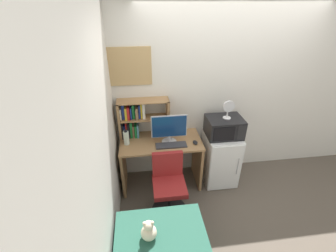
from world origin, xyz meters
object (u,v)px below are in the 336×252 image
at_px(microwave, 224,127).
at_px(desk_fan, 228,108).
at_px(monitor, 169,128).
at_px(computer_mouse, 195,142).
at_px(hutch_bookshelf, 137,118).
at_px(desk_chair, 169,188).
at_px(mini_fridge, 220,158).
at_px(teddy_bear, 149,231).
at_px(wall_corkboard, 126,67).
at_px(water_bottle, 126,138).
at_px(keyboard, 171,145).

xyz_separation_m(microwave, desk_fan, (0.02, -0.01, 0.29)).
bearing_deg(monitor, computer_mouse, -12.77).
height_order(hutch_bookshelf, desk_chair, hutch_bookshelf).
relative_size(mini_fridge, desk_chair, 0.95).
bearing_deg(teddy_bear, wall_corkboard, 95.94).
distance_m(microwave, wall_corkboard, 1.57).
bearing_deg(mini_fridge, water_bottle, 179.88).
bearing_deg(water_bottle, desk_fan, -0.22).
relative_size(desk_fan, wall_corkboard, 0.40).
bearing_deg(desk_chair, teddy_bear, -111.50).
distance_m(mini_fridge, desk_chair, 0.99).
height_order(mini_fridge, teddy_bear, mini_fridge).
height_order(computer_mouse, desk_chair, desk_chair).
bearing_deg(teddy_bear, mini_fridge, 47.38).
distance_m(keyboard, mini_fridge, 0.87).
bearing_deg(keyboard, mini_fridge, 8.99).
relative_size(hutch_bookshelf, monitor, 1.46).
relative_size(water_bottle, desk_chair, 0.25).
distance_m(keyboard, computer_mouse, 0.34).
height_order(water_bottle, desk_fan, desk_fan).
height_order(keyboard, water_bottle, water_bottle).
height_order(keyboard, desk_chair, desk_chair).
relative_size(monitor, microwave, 0.98).
bearing_deg(computer_mouse, microwave, 14.04).
xyz_separation_m(monitor, microwave, (0.79, 0.03, -0.05)).
bearing_deg(teddy_bear, keyboard, 71.51).
xyz_separation_m(monitor, wall_corkboard, (-0.52, 0.33, 0.76)).
bearing_deg(microwave, monitor, -177.89).
distance_m(hutch_bookshelf, teddy_bear, 1.53).
distance_m(hutch_bookshelf, monitor, 0.49).
distance_m(computer_mouse, microwave, 0.47).
bearing_deg(microwave, mini_fridge, -90.18).
bearing_deg(microwave, desk_fan, -14.98).
bearing_deg(hutch_bookshelf, water_bottle, -127.39).
distance_m(hutch_bookshelf, wall_corkboard, 0.71).
distance_m(water_bottle, mini_fridge, 1.45).
xyz_separation_m(water_bottle, microwave, (1.37, 0.00, 0.07)).
bearing_deg(teddy_bear, desk_chair, 68.50).
xyz_separation_m(hutch_bookshelf, monitor, (0.42, -0.24, -0.07)).
bearing_deg(computer_mouse, teddy_bear, -121.98).
relative_size(hutch_bookshelf, desk_fan, 2.69).
bearing_deg(water_bottle, microwave, 0.00).
distance_m(computer_mouse, wall_corkboard, 1.36).
relative_size(computer_mouse, wall_corkboard, 0.15).
xyz_separation_m(teddy_bear, wall_corkboard, (-0.16, 1.54, 1.17)).
bearing_deg(mini_fridge, desk_chair, -149.43).
xyz_separation_m(water_bottle, wall_corkboard, (0.06, 0.30, 0.88)).
xyz_separation_m(water_bottle, teddy_bear, (0.22, -1.25, -0.29)).
bearing_deg(keyboard, computer_mouse, 2.76).
bearing_deg(computer_mouse, wall_corkboard, 155.02).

